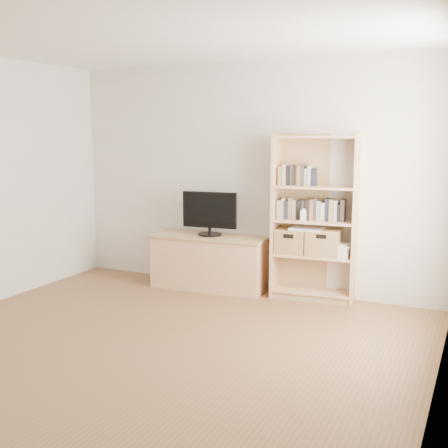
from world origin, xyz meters
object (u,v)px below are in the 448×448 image
Objects in this scene: baby_monitor at (303,216)px; tv_stand at (210,263)px; basket_left at (292,241)px; basket_right at (324,242)px; television at (210,213)px; laptop at (307,229)px; bookshelf at (314,218)px.

tv_stand is at bearing 175.11° from baby_monitor.
basket_right is at bearing 2.86° from basket_left.
television reaches higher than basket_right.
laptop is at bearing -1.34° from tv_stand.
basket_left is 0.93× the size of basket_right.
basket_right is at bearing 26.13° from baby_monitor.
television is 1.96× the size of basket_left.
basket_right is (1.33, 0.09, -0.24)m from television.
basket_right is at bearing -2.91° from television.
baby_monitor is 0.37m from basket_right.
tv_stand is 1.38m from basket_right.
bookshelf reaches higher than baby_monitor.
television is 1.84× the size of laptop.
baby_monitor is at bearing -154.66° from basket_right.
baby_monitor is 0.31× the size of laptop.
basket_right is at bearing -0.19° from tv_stand.
tv_stand is 11.93× the size of baby_monitor.
television is 1.83× the size of basket_right.
tv_stand is at bearing -177.75° from laptop.
laptop is (0.02, 0.08, -0.15)m from baby_monitor.
basket_right is (1.33, 0.09, 0.34)m from tv_stand.
basket_left is at bearing -0.74° from tv_stand.
baby_monitor is 0.31× the size of basket_right.
basket_left reaches higher than tv_stand.
laptop is (-0.18, -0.04, 0.14)m from basket_right.
laptop is at bearing -161.99° from bookshelf.
basket_left is (-0.24, -0.03, -0.26)m from bookshelf.
bookshelf is 5.47× the size of basket_left.
television is at bearing -177.75° from laptop.
laptop is at bearing -4.05° from television.
television is (-1.22, -0.09, -0.01)m from bookshelf.
baby_monitor is 0.17m from laptop.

